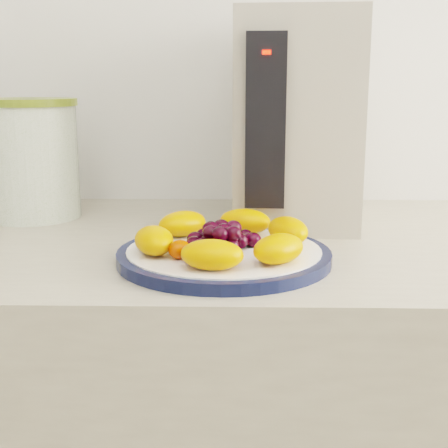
{
  "coord_description": "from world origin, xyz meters",
  "views": [
    {
      "loc": [
        0.06,
        0.29,
        1.13
      ],
      "look_at": [
        0.04,
        1.07,
        0.95
      ],
      "focal_mm": 50.0,
      "sensor_mm": 36.0,
      "label": 1
    }
  ],
  "objects": [
    {
      "name": "plate_face",
      "position": [
        0.04,
        1.07,
        0.91
      ],
      "size": [
        0.25,
        0.25,
        0.02
      ],
      "primitive_type": "cylinder",
      "color": "white",
      "rests_on": "counter"
    },
    {
      "name": "fruit_plate",
      "position": [
        0.04,
        1.06,
        0.93
      ],
      "size": [
        0.24,
        0.24,
        0.04
      ],
      "color": "orange",
      "rests_on": "plate_face"
    },
    {
      "name": "appliance_led",
      "position": [
        0.1,
        1.18,
        1.17
      ],
      "size": [
        0.01,
        0.01,
        0.01
      ],
      "primitive_type": "cube",
      "rotation": [
        0.0,
        0.0,
        -0.06
      ],
      "color": "#FF0C05",
      "rests_on": "appliance_panel"
    },
    {
      "name": "canister",
      "position": [
        -0.29,
        1.33,
        0.99
      ],
      "size": [
        0.17,
        0.17,
        0.19
      ],
      "primitive_type": "cylinder",
      "rotation": [
        0.0,
        0.0,
        0.06
      ],
      "color": "#366116",
      "rests_on": "counter"
    },
    {
      "name": "canister_lid",
      "position": [
        -0.29,
        1.33,
        1.09
      ],
      "size": [
        0.17,
        0.17,
        0.01
      ],
      "primitive_type": "cylinder",
      "rotation": [
        0.0,
        0.0,
        0.06
      ],
      "color": "olive",
      "rests_on": "canister"
    },
    {
      "name": "plate_rim",
      "position": [
        0.04,
        1.07,
        0.91
      ],
      "size": [
        0.28,
        0.28,
        0.01
      ],
      "primitive_type": "cylinder",
      "color": "#0E1636",
      "rests_on": "counter"
    },
    {
      "name": "appliance_panel",
      "position": [
        0.1,
        1.19,
        1.07
      ],
      "size": [
        0.06,
        0.02,
        0.25
      ],
      "primitive_type": "cube",
      "rotation": [
        0.0,
        0.0,
        -0.06
      ],
      "color": "black",
      "rests_on": "appliance_body"
    },
    {
      "name": "appliance_body",
      "position": [
        0.16,
        1.32,
        1.07
      ],
      "size": [
        0.21,
        0.28,
        0.33
      ],
      "primitive_type": "cube",
      "rotation": [
        0.0,
        0.0,
        -0.06
      ],
      "color": "#A59D8E",
      "rests_on": "counter"
    }
  ]
}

